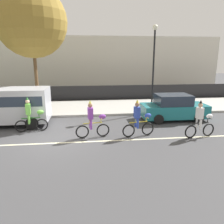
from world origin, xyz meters
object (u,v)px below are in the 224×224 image
(parade_cyclist_zebra, at_px, (201,121))
(street_lamp_post, at_px, (154,56))
(parade_cyclist_purple, at_px, (93,121))
(parked_van_silver, at_px, (6,104))
(parade_cyclist_cobalt, at_px, (139,120))
(parked_car_teal, at_px, (174,108))
(parade_cyclist_lime, at_px, (31,116))

(parade_cyclist_zebra, relative_size, street_lamp_post, 0.33)
(parade_cyclist_purple, xyz_separation_m, parked_van_silver, (-4.97, 2.63, 0.44))
(parade_cyclist_cobalt, distance_m, parked_car_teal, 3.97)
(parade_cyclist_zebra, distance_m, parked_car_teal, 3.19)
(parked_van_silver, relative_size, street_lamp_post, 0.85)
(parade_cyclist_zebra, bearing_deg, parade_cyclist_lime, 167.81)
(parade_cyclist_cobalt, distance_m, parade_cyclist_zebra, 3.08)
(parade_cyclist_cobalt, relative_size, parade_cyclist_zebra, 1.00)
(parade_cyclist_lime, xyz_separation_m, parade_cyclist_zebra, (8.61, -1.86, 0.00))
(parade_cyclist_purple, relative_size, parked_car_teal, 0.47)
(parade_cyclist_zebra, bearing_deg, street_lamp_post, 101.31)
(parade_cyclist_cobalt, relative_size, parked_van_silver, 0.38)
(parade_cyclist_lime, bearing_deg, parade_cyclist_zebra, -12.19)
(parade_cyclist_purple, bearing_deg, parade_cyclist_cobalt, -2.18)
(parade_cyclist_lime, xyz_separation_m, street_lamp_post, (7.60, 3.18, 3.15))
(parade_cyclist_purple, bearing_deg, parked_van_silver, 152.13)
(parade_cyclist_cobalt, height_order, parade_cyclist_zebra, same)
(parked_van_silver, xyz_separation_m, street_lamp_post, (9.31, 1.83, 2.71))
(parked_car_teal, relative_size, street_lamp_post, 0.70)
(parked_car_teal, bearing_deg, parade_cyclist_lime, -171.14)
(parade_cyclist_purple, distance_m, parked_van_silver, 5.64)
(parade_cyclist_zebra, bearing_deg, parked_van_silver, 162.74)
(parade_cyclist_lime, distance_m, parked_van_silver, 2.21)
(parade_cyclist_zebra, xyz_separation_m, parked_car_teal, (-0.13, 3.18, -0.06))
(parade_cyclist_lime, height_order, parade_cyclist_purple, same)
(parade_cyclist_purple, height_order, parked_car_teal, parade_cyclist_purple)
(parked_car_teal, height_order, street_lamp_post, street_lamp_post)
(parade_cyclist_lime, bearing_deg, parked_van_silver, 141.73)
(parade_cyclist_cobalt, distance_m, parked_van_silver, 7.78)
(parade_cyclist_cobalt, bearing_deg, parade_cyclist_purple, 177.82)
(parade_cyclist_purple, relative_size, parade_cyclist_cobalt, 1.00)
(parked_van_silver, distance_m, street_lamp_post, 9.86)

